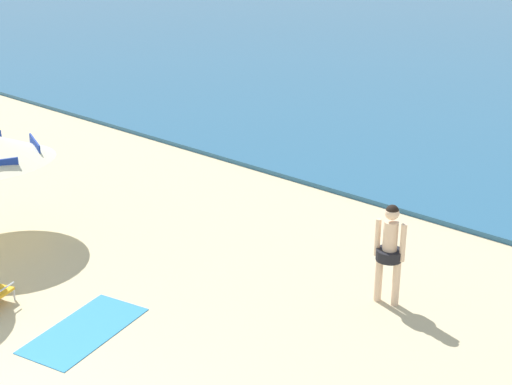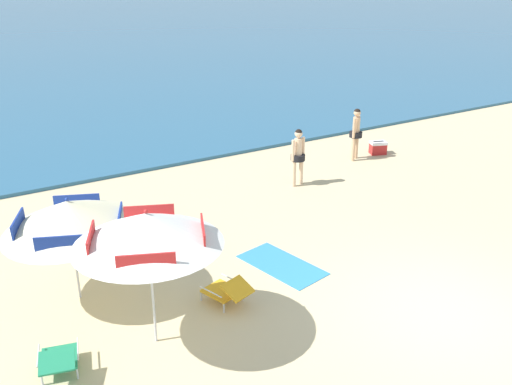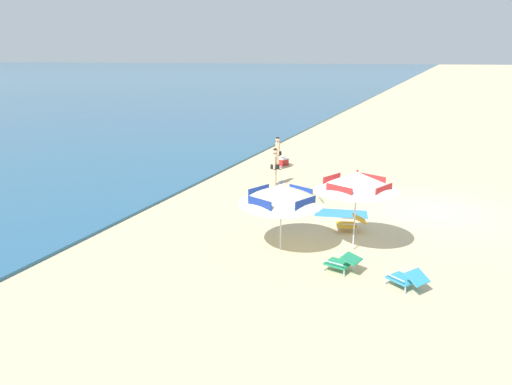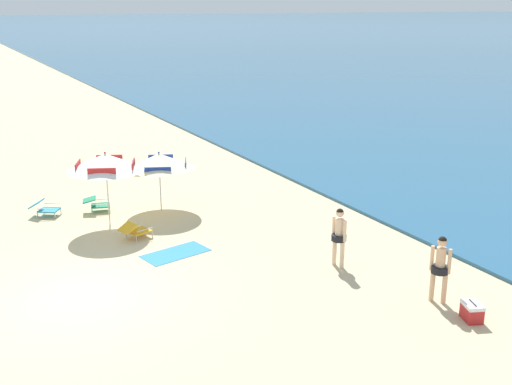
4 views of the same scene
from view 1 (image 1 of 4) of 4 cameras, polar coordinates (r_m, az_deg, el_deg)
The scene contains 2 objects.
person_standing_near_shore at distance 11.05m, azimuth 10.16°, elevation -4.13°, with size 0.46×0.39×1.58m.
beach_towel at distance 10.90m, azimuth -12.97°, elevation -10.21°, with size 0.90×1.80×0.01m, color #3384BC.
Camera 1 is at (6.21, -2.35, 5.66)m, focal length 52.43 mm.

